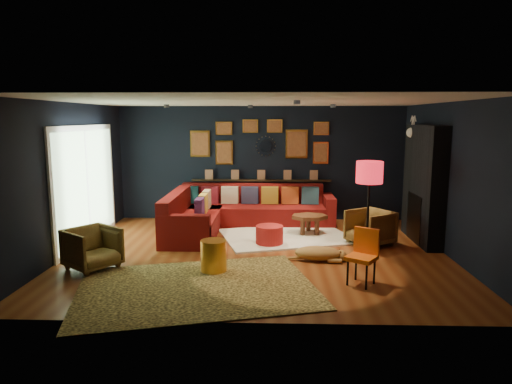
{
  "coord_description": "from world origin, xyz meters",
  "views": [
    {
      "loc": [
        0.22,
        -7.68,
        2.33
      ],
      "look_at": [
        -0.04,
        0.3,
        1.03
      ],
      "focal_mm": 32.0,
      "sensor_mm": 36.0,
      "label": 1
    }
  ],
  "objects_px": {
    "coffee_table": "(309,219)",
    "pouf": "(269,235)",
    "armchair_right": "(370,226)",
    "gold_stool": "(214,256)",
    "floor_lamp": "(369,177)",
    "armchair_left": "(92,246)",
    "sectional": "(232,213)",
    "orange_chair": "(364,252)",
    "dog": "(318,251)"
  },
  "relations": [
    {
      "from": "armchair_right",
      "to": "floor_lamp",
      "type": "xyz_separation_m",
      "value": [
        -0.19,
        -0.65,
        1.0
      ]
    },
    {
      "from": "coffee_table",
      "to": "floor_lamp",
      "type": "height_order",
      "value": "floor_lamp"
    },
    {
      "from": "pouf",
      "to": "floor_lamp",
      "type": "relative_size",
      "value": 0.31
    },
    {
      "from": "pouf",
      "to": "orange_chair",
      "type": "relative_size",
      "value": 0.64
    },
    {
      "from": "armchair_left",
      "to": "armchair_right",
      "type": "bearing_deg",
      "value": -34.75
    },
    {
      "from": "armchair_left",
      "to": "orange_chair",
      "type": "bearing_deg",
      "value": -59.96
    },
    {
      "from": "pouf",
      "to": "armchair_left",
      "type": "distance_m",
      "value": 3.11
    },
    {
      "from": "gold_stool",
      "to": "armchair_left",
      "type": "bearing_deg",
      "value": 177.45
    },
    {
      "from": "gold_stool",
      "to": "dog",
      "type": "bearing_deg",
      "value": 19.41
    },
    {
      "from": "orange_chair",
      "to": "sectional",
      "type": "bearing_deg",
      "value": 158.12
    },
    {
      "from": "coffee_table",
      "to": "armchair_left",
      "type": "relative_size",
      "value": 1.08
    },
    {
      "from": "sectional",
      "to": "dog",
      "type": "relative_size",
      "value": 3.32
    },
    {
      "from": "sectional",
      "to": "armchair_right",
      "type": "distance_m",
      "value": 2.94
    },
    {
      "from": "sectional",
      "to": "coffee_table",
      "type": "bearing_deg",
      "value": -16.94
    },
    {
      "from": "pouf",
      "to": "armchair_left",
      "type": "height_order",
      "value": "armchair_left"
    },
    {
      "from": "armchair_right",
      "to": "orange_chair",
      "type": "bearing_deg",
      "value": -48.01
    },
    {
      "from": "gold_stool",
      "to": "sectional",
      "type": "bearing_deg",
      "value": 89.34
    },
    {
      "from": "gold_stool",
      "to": "dog",
      "type": "relative_size",
      "value": 0.48
    },
    {
      "from": "gold_stool",
      "to": "dog",
      "type": "xyz_separation_m",
      "value": [
        1.65,
        0.58,
        -0.07
      ]
    },
    {
      "from": "armchair_right",
      "to": "pouf",
      "type": "bearing_deg",
      "value": -121.17
    },
    {
      "from": "coffee_table",
      "to": "gold_stool",
      "type": "xyz_separation_m",
      "value": [
        -1.65,
        -2.32,
        -0.08
      ]
    },
    {
      "from": "dog",
      "to": "sectional",
      "type": "bearing_deg",
      "value": 131.08
    },
    {
      "from": "coffee_table",
      "to": "armchair_left",
      "type": "height_order",
      "value": "armchair_left"
    },
    {
      "from": "coffee_table",
      "to": "orange_chair",
      "type": "distance_m",
      "value": 2.79
    },
    {
      "from": "coffee_table",
      "to": "gold_stool",
      "type": "height_order",
      "value": "gold_stool"
    },
    {
      "from": "coffee_table",
      "to": "armchair_left",
      "type": "xyz_separation_m",
      "value": [
        -3.55,
        -2.23,
        0.03
      ]
    },
    {
      "from": "coffee_table",
      "to": "pouf",
      "type": "xyz_separation_m",
      "value": [
        -0.8,
        -0.79,
        -0.13
      ]
    },
    {
      "from": "orange_chair",
      "to": "dog",
      "type": "distance_m",
      "value": 1.17
    },
    {
      "from": "sectional",
      "to": "floor_lamp",
      "type": "height_order",
      "value": "floor_lamp"
    },
    {
      "from": "armchair_right",
      "to": "dog",
      "type": "xyz_separation_m",
      "value": [
        -1.06,
        -1.02,
        -0.18
      ]
    },
    {
      "from": "pouf",
      "to": "floor_lamp",
      "type": "xyz_separation_m",
      "value": [
        1.67,
        -0.58,
        1.16
      ]
    },
    {
      "from": "sectional",
      "to": "coffee_table",
      "type": "distance_m",
      "value": 1.69
    },
    {
      "from": "sectional",
      "to": "gold_stool",
      "type": "height_order",
      "value": "sectional"
    },
    {
      "from": "armchair_right",
      "to": "floor_lamp",
      "type": "relative_size",
      "value": 0.44
    },
    {
      "from": "pouf",
      "to": "armchair_left",
      "type": "xyz_separation_m",
      "value": [
        -2.75,
        -1.44,
        0.16
      ]
    },
    {
      "from": "dog",
      "to": "armchair_right",
      "type": "bearing_deg",
      "value": 49.0
    },
    {
      "from": "orange_chair",
      "to": "floor_lamp",
      "type": "relative_size",
      "value": 0.49
    },
    {
      "from": "sectional",
      "to": "floor_lamp",
      "type": "xyz_separation_m",
      "value": [
        2.49,
        -1.86,
        1.04
      ]
    },
    {
      "from": "sectional",
      "to": "gold_stool",
      "type": "relative_size",
      "value": 6.88
    },
    {
      "from": "coffee_table",
      "to": "pouf",
      "type": "distance_m",
      "value": 1.13
    },
    {
      "from": "armchair_right",
      "to": "dog",
      "type": "bearing_deg",
      "value": -79.58
    },
    {
      "from": "armchair_left",
      "to": "floor_lamp",
      "type": "distance_m",
      "value": 4.61
    },
    {
      "from": "armchair_left",
      "to": "floor_lamp",
      "type": "height_order",
      "value": "floor_lamp"
    },
    {
      "from": "gold_stool",
      "to": "orange_chair",
      "type": "relative_size",
      "value": 0.63
    },
    {
      "from": "armchair_right",
      "to": "gold_stool",
      "type": "xyz_separation_m",
      "value": [
        -2.71,
        -1.6,
        -0.11
      ]
    },
    {
      "from": "coffee_table",
      "to": "pouf",
      "type": "height_order",
      "value": "coffee_table"
    },
    {
      "from": "armchair_left",
      "to": "dog",
      "type": "relative_size",
      "value": 0.7
    },
    {
      "from": "coffee_table",
      "to": "gold_stool",
      "type": "bearing_deg",
      "value": -125.41
    },
    {
      "from": "armchair_left",
      "to": "gold_stool",
      "type": "relative_size",
      "value": 1.45
    },
    {
      "from": "coffee_table",
      "to": "pouf",
      "type": "bearing_deg",
      "value": -135.36
    }
  ]
}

